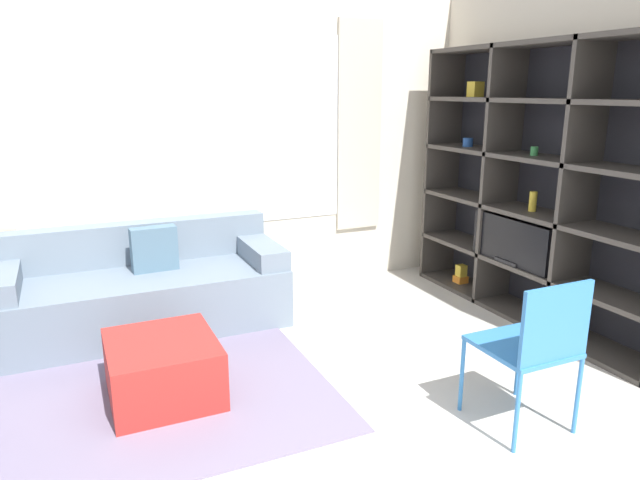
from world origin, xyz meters
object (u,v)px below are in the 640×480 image
at_px(shelving_unit, 539,187).
at_px(couch_main, 143,291).
at_px(folding_chair, 535,341).
at_px(ottoman, 163,369).

relative_size(shelving_unit, couch_main, 1.16).
bearing_deg(couch_main, folding_chair, -53.50).
xyz_separation_m(shelving_unit, folding_chair, (-1.20, -1.25, -0.54)).
distance_m(shelving_unit, couch_main, 3.16).
bearing_deg(ottoman, folding_chair, -33.64).
relative_size(shelving_unit, folding_chair, 2.83).
xyz_separation_m(couch_main, ottoman, (-0.04, -1.13, -0.11)).
relative_size(couch_main, folding_chair, 2.43).
bearing_deg(ottoman, couch_main, 87.73).
distance_m(couch_main, ottoman, 1.13).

